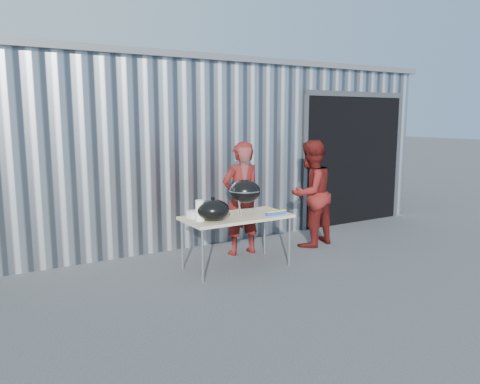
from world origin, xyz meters
TOP-DOWN VIEW (x-y plane):
  - ground at (0.00, 0.00)m, footprint 80.00×80.00m
  - building at (0.92, 4.59)m, footprint 8.20×6.20m
  - folding_table at (-0.17, 0.42)m, footprint 1.50×0.75m
  - kettle_grill at (-0.05, 0.39)m, footprint 0.44×0.44m
  - grill_lid at (-0.59, 0.32)m, footprint 0.44×0.44m
  - paper_towels at (-0.76, 0.37)m, footprint 0.12×0.12m
  - white_tub at (-0.72, 0.58)m, footprint 0.20×0.15m
  - foil_box at (0.33, 0.17)m, footprint 0.32×0.05m
  - person_cook at (0.24, 0.97)m, footprint 0.65×0.44m
  - person_bystander at (1.47, 0.80)m, footprint 0.98×0.84m

SIDE VIEW (x-z plane):
  - ground at x=0.00m, z-range 0.00..0.00m
  - folding_table at x=-0.17m, z-range 0.33..1.08m
  - foil_box at x=0.33m, z-range 0.75..0.81m
  - white_tub at x=-0.72m, z-range 0.75..0.85m
  - person_bystander at x=1.47m, z-range 0.00..1.74m
  - person_cook at x=0.24m, z-range 0.00..1.75m
  - paper_towels at x=-0.76m, z-range 0.75..1.03m
  - grill_lid at x=-0.59m, z-range 0.74..1.05m
  - kettle_grill at x=-0.05m, z-range 0.70..1.64m
  - building at x=0.92m, z-range -0.01..3.09m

